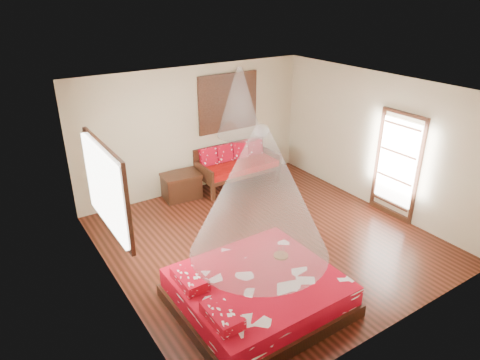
# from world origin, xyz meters

# --- Properties ---
(room) EXTENTS (5.54, 5.54, 2.84)m
(room) POSITION_xyz_m (0.00, 0.00, 1.40)
(room) COLOR black
(room) RESTS_ON ground
(bed) EXTENTS (2.30, 2.09, 0.65)m
(bed) POSITION_xyz_m (-1.22, -1.40, 0.25)
(bed) COLOR black
(bed) RESTS_ON floor
(daybed) EXTENTS (1.91, 0.85, 0.97)m
(daybed) POSITION_xyz_m (0.86, 2.39, 0.52)
(daybed) COLOR black
(daybed) RESTS_ON floor
(storage_chest) EXTENTS (0.88, 0.68, 0.57)m
(storage_chest) POSITION_xyz_m (-0.55, 2.45, 0.29)
(storage_chest) COLOR black
(storage_chest) RESTS_ON floor
(shutter_panel) EXTENTS (1.52, 0.06, 1.32)m
(shutter_panel) POSITION_xyz_m (0.86, 2.72, 1.90)
(shutter_panel) COLOR black
(shutter_panel) RESTS_ON wall_back
(window_left) EXTENTS (0.10, 1.74, 1.34)m
(window_left) POSITION_xyz_m (-2.71, 0.20, 1.70)
(window_left) COLOR black
(window_left) RESTS_ON wall_left
(glazed_door) EXTENTS (0.08, 1.02, 2.16)m
(glazed_door) POSITION_xyz_m (2.72, -0.60, 1.07)
(glazed_door) COLOR black
(glazed_door) RESTS_ON floor
(wine_tray) EXTENTS (0.23, 0.23, 0.19)m
(wine_tray) POSITION_xyz_m (-0.59, -1.15, 0.55)
(wine_tray) COLOR brown
(wine_tray) RESTS_ON bed
(mosquito_net_main) EXTENTS (1.92, 1.92, 1.80)m
(mosquito_net_main) POSITION_xyz_m (-1.19, -1.40, 1.85)
(mosquito_net_main) COLOR silver
(mosquito_net_main) RESTS_ON ceiling
(mosquito_net_daybed) EXTENTS (1.01, 1.01, 1.50)m
(mosquito_net_daybed) POSITION_xyz_m (0.86, 2.25, 2.00)
(mosquito_net_daybed) COLOR silver
(mosquito_net_daybed) RESTS_ON ceiling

